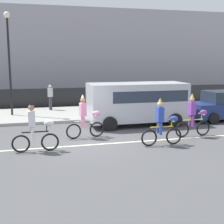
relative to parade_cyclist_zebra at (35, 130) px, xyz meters
The scene contains 12 objects.
ground_plane 2.48m from the parade_cyclist_zebra, 22.49° to the left, with size 80.00×80.00×0.00m, color #4C4C4F.
road_centre_line 2.35m from the parade_cyclist_zebra, 10.32° to the left, with size 36.00×0.14×0.01m, color beige.
sidewalk_curb 7.74m from the parade_cyclist_zebra, 73.75° to the left, with size 60.00×5.00×0.15m, color #9E9B93.
fence_line 10.52m from the parade_cyclist_zebra, 78.17° to the left, with size 40.00×0.08×1.40m, color black.
building_backdrop 19.55m from the parade_cyclist_zebra, 77.94° to the left, with size 28.00×8.00×7.66m, color #99939E.
parade_cyclist_zebra is the anchor object (origin of this frame).
parade_cyclist_pink 2.64m from the parade_cyclist_zebra, 36.25° to the left, with size 1.72×0.51×1.92m.
parade_cyclist_cobalt 4.88m from the parade_cyclist_zebra, ahead, with size 1.72×0.50×1.92m.
parade_cyclist_purple 6.82m from the parade_cyclist_zebra, ahead, with size 1.72×0.50×1.92m.
parked_van_silver 6.38m from the parade_cyclist_zebra, 34.39° to the left, with size 5.00×2.22×2.18m.
street_lamp_post 8.15m from the parade_cyclist_zebra, 99.46° to the left, with size 0.36×0.36×5.86m.
pedestrian_onlooker 8.79m from the parade_cyclist_zebra, 82.96° to the left, with size 0.32×0.20×1.62m.
Camera 1 is at (-2.23, -12.41, 3.40)m, focal length 50.00 mm.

